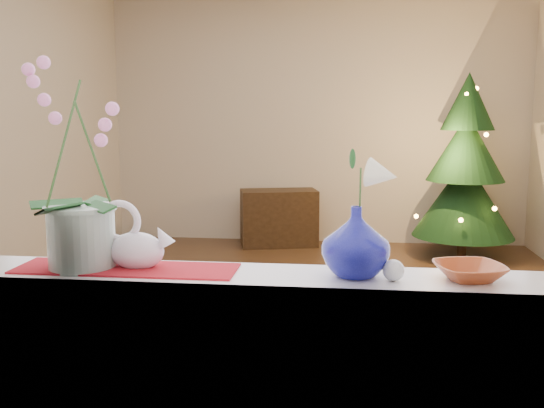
% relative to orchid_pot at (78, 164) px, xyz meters
% --- Properties ---
extents(ground, '(5.00, 5.00, 0.00)m').
position_rel_orchid_pot_xyz_m(ground, '(0.52, 2.37, -1.25)').
color(ground, '#392717').
rests_on(ground, ground).
extents(wall_back, '(4.50, 0.10, 2.70)m').
position_rel_orchid_pot_xyz_m(wall_back, '(0.52, 4.87, 0.10)').
color(wall_back, beige).
rests_on(wall_back, ground).
extents(wall_front, '(4.50, 0.10, 2.70)m').
position_rel_orchid_pot_xyz_m(wall_front, '(0.52, -0.13, 0.10)').
color(wall_front, beige).
rests_on(wall_front, ground).
extents(windowsill, '(2.20, 0.26, 0.04)m').
position_rel_orchid_pot_xyz_m(windowsill, '(0.52, 0.00, -0.35)').
color(windowsill, white).
rests_on(windowsill, window_apron).
extents(window_frame, '(2.22, 0.06, 1.60)m').
position_rel_orchid_pot_xyz_m(window_frame, '(0.52, -0.10, 0.45)').
color(window_frame, white).
rests_on(window_frame, windowsill).
extents(runner, '(0.70, 0.20, 0.01)m').
position_rel_orchid_pot_xyz_m(runner, '(0.14, 0.00, -0.33)').
color(runner, maroon).
rests_on(runner, windowsill).
extents(orchid_pot, '(0.30, 0.30, 0.66)m').
position_rel_orchid_pot_xyz_m(orchid_pot, '(0.00, 0.00, 0.00)').
color(orchid_pot, beige).
rests_on(orchid_pot, windowsill).
extents(swan, '(0.26, 0.17, 0.21)m').
position_rel_orchid_pot_xyz_m(swan, '(0.17, 0.02, -0.23)').
color(swan, silver).
rests_on(swan, windowsill).
extents(blue_vase, '(0.26, 0.26, 0.25)m').
position_rel_orchid_pot_xyz_m(blue_vase, '(0.86, 0.00, -0.21)').
color(blue_vase, navy).
rests_on(blue_vase, windowsill).
extents(lily, '(0.14, 0.08, 0.18)m').
position_rel_orchid_pot_xyz_m(lily, '(0.86, 0.00, 0.01)').
color(lily, white).
rests_on(lily, blue_vase).
extents(paperweight, '(0.08, 0.08, 0.06)m').
position_rel_orchid_pot_xyz_m(paperweight, '(0.97, -0.04, -0.30)').
color(paperweight, silver).
rests_on(paperweight, windowsill).
extents(amber_dish, '(0.20, 0.20, 0.04)m').
position_rel_orchid_pot_xyz_m(amber_dish, '(1.19, 0.00, -0.31)').
color(amber_dish, '#A2421E').
rests_on(amber_dish, windowsill).
extents(xmas_tree, '(1.12, 1.12, 1.80)m').
position_rel_orchid_pot_xyz_m(xmas_tree, '(2.00, 4.28, -0.35)').
color(xmas_tree, black).
rests_on(xmas_tree, ground).
extents(side_table, '(0.88, 0.59, 0.60)m').
position_rel_orchid_pot_xyz_m(side_table, '(0.14, 4.59, -0.95)').
color(side_table, black).
rests_on(side_table, ground).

